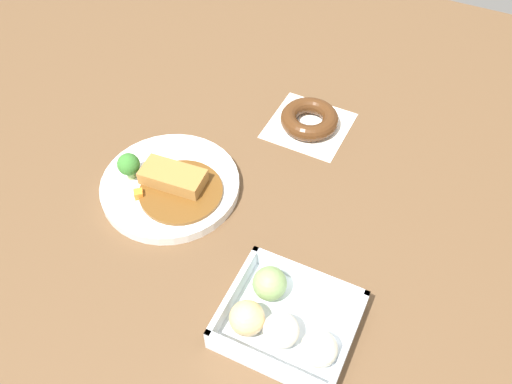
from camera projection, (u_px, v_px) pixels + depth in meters
ground_plane at (227, 205)px, 0.90m from camera, size 1.60×1.60×0.00m
curry_plate at (170, 184)px, 0.91m from camera, size 0.23×0.23×0.07m
donut_box at (284, 321)px, 0.74m from camera, size 0.18×0.15×0.06m
chocolate_ring_donut at (309, 120)px, 1.01m from camera, size 0.15×0.15×0.03m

